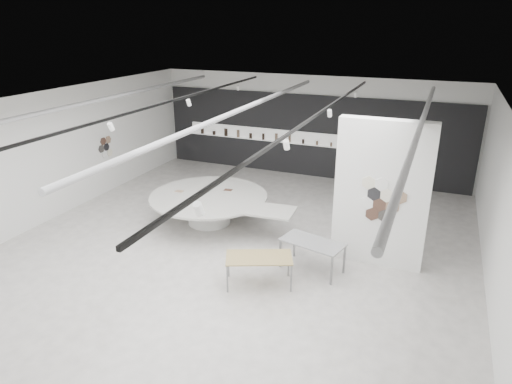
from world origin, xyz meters
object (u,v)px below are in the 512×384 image
at_px(sample_table_stone, 312,244).
at_px(partition_column, 381,194).
at_px(display_island, 211,205).
at_px(kitchen_counter, 395,178).
at_px(sample_table_wood, 259,259).

bearing_deg(sample_table_stone, partition_column, 36.54).
relative_size(display_island, sample_table_stone, 2.85).
bearing_deg(partition_column, display_island, 174.19).
height_order(display_island, sample_table_stone, display_island).
bearing_deg(display_island, partition_column, -9.50).
bearing_deg(partition_column, sample_table_stone, -143.46).
bearing_deg(sample_table_stone, kitchen_counter, 79.78).
bearing_deg(sample_table_stone, sample_table_wood, -131.24).
height_order(sample_table_wood, kitchen_counter, kitchen_counter).
distance_m(sample_table_wood, kitchen_counter, 7.88).
xyz_separation_m(partition_column, sample_table_wood, (-2.29, -2.07, -1.15)).
distance_m(display_island, kitchen_counter, 6.87).
distance_m(partition_column, display_island, 5.04).
distance_m(sample_table_stone, kitchen_counter, 6.63).
distance_m(display_island, sample_table_wood, 3.64).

